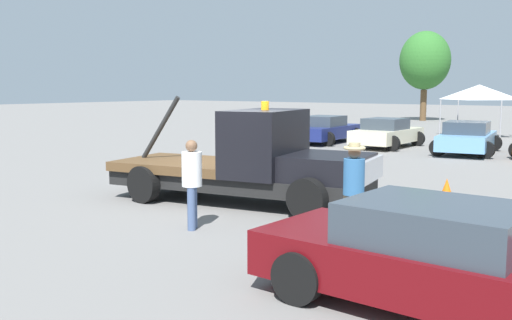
% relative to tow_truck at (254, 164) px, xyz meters
% --- Properties ---
extents(ground_plane, '(160.00, 160.00, 0.00)m').
position_rel_tow_truck_xyz_m(ground_plane, '(-0.38, -0.07, -0.94)').
color(ground_plane, slate).
extents(tow_truck, '(6.55, 3.19, 2.51)m').
position_rel_tow_truck_xyz_m(tow_truck, '(0.00, 0.00, 0.00)').
color(tow_truck, black).
rests_on(tow_truck, ground).
extents(foreground_car, '(4.96, 2.12, 1.34)m').
position_rel_tow_truck_xyz_m(foreground_car, '(5.82, -3.91, -0.29)').
color(foreground_car, '#5B0A0F').
rests_on(foreground_car, ground).
extents(person_near_truck, '(0.39, 0.39, 1.75)m').
position_rel_tow_truck_xyz_m(person_near_truck, '(3.35, -1.54, 0.09)').
color(person_near_truck, '#847051').
rests_on(person_near_truck, ground).
extents(person_at_hood, '(0.38, 0.38, 1.73)m').
position_rel_tow_truck_xyz_m(person_at_hood, '(0.50, -2.66, 0.05)').
color(person_at_hood, '#475B84').
rests_on(person_at_hood, ground).
extents(parked_car_navy, '(2.63, 4.77, 1.34)m').
position_rel_tow_truck_xyz_m(parked_car_navy, '(-6.04, 14.10, -0.29)').
color(parked_car_navy, navy).
rests_on(parked_car_navy, ground).
extents(parked_car_cream, '(2.47, 4.27, 1.34)m').
position_rel_tow_truck_xyz_m(parked_car_cream, '(-2.69, 13.81, -0.30)').
color(parked_car_cream, beige).
rests_on(parked_car_cream, ground).
extents(parked_car_skyblue, '(2.87, 4.73, 1.34)m').
position_rel_tow_truck_xyz_m(parked_car_skyblue, '(1.01, 13.44, -0.30)').
color(parked_car_skyblue, '#669ED1').
rests_on(parked_car_skyblue, ground).
extents(canopy_tent_white, '(3.18, 3.18, 2.87)m').
position_rel_tow_truck_xyz_m(canopy_tent_white, '(-0.83, 21.73, 1.52)').
color(canopy_tent_white, '#9E9EA3').
rests_on(canopy_tent_white, ground).
extents(tree_left, '(4.07, 4.07, 7.27)m').
position_rel_tow_truck_xyz_m(tree_left, '(-8.91, 35.47, 3.94)').
color(tree_left, brown).
rests_on(tree_left, ground).
extents(traffic_cone, '(0.40, 0.40, 0.55)m').
position_rel_tow_truck_xyz_m(traffic_cone, '(3.56, 2.99, -0.69)').
color(traffic_cone, black).
rests_on(traffic_cone, ground).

